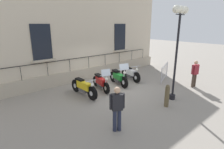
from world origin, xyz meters
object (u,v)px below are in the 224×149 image
pedestrian_standing (195,73)px  pedestrian_walking (117,107)px  bollard (167,96)px  motorcycle_red (101,82)px  lamppost (179,32)px  crowd_barrier (165,72)px  motorcycle_green (119,78)px  motorcycle_yellow (84,87)px  motorcycle_white (131,74)px

pedestrian_standing → pedestrian_walking: (0.34, -6.46, 0.02)m
bollard → motorcycle_red: bearing=-166.0°
pedestrian_standing → motorcycle_red: bearing=-126.2°
lamppost → pedestrian_standing: 3.49m
motorcycle_red → crowd_barrier: 4.46m
motorcycle_red → lamppost: (3.36, 1.85, 2.82)m
motorcycle_red → motorcycle_green: 1.33m
motorcycle_red → pedestrian_standing: pedestrian_standing is taller
lamppost → motorcycle_red: bearing=-151.2°
motorcycle_yellow → motorcycle_white: 3.79m
pedestrian_standing → pedestrian_walking: pedestrian_walking is taller
motorcycle_white → pedestrian_standing: pedestrian_standing is taller
motorcycle_green → crowd_barrier: (1.28, 2.94, 0.10)m
motorcycle_green → lamppost: 4.38m
lamppost → pedestrian_standing: size_ratio=2.76×
motorcycle_white → crowd_barrier: bearing=48.8°
crowd_barrier → bollard: (2.31, -3.36, -0.04)m
motorcycle_yellow → crowd_barrier: bearing=77.2°
motorcycle_green → pedestrian_walking: (3.53, -3.40, 0.44)m
lamppost → pedestrian_walking: 4.57m
motorcycle_white → bollard: 4.14m
motorcycle_white → lamppost: lamppost is taller
motorcycle_white → crowd_barrier: (1.46, 1.67, 0.13)m
motorcycle_white → pedestrian_standing: (3.37, 1.80, 0.45)m
motorcycle_yellow → lamppost: lamppost is taller
motorcycle_red → motorcycle_green: bearing=88.8°
motorcycle_yellow → motorcycle_red: 1.19m
motorcycle_red → motorcycle_white: (-0.15, 2.60, -0.01)m
motorcycle_yellow → pedestrian_standing: bearing=60.6°
motorcycle_green → pedestrian_walking: bearing=-43.9°
motorcycle_yellow → pedestrian_walking: pedestrian_walking is taller
motorcycle_white → lamppost: bearing=-12.1°
bollard → pedestrian_walking: bearing=-91.2°
lamppost → motorcycle_white: bearing=167.9°
motorcycle_yellow → motorcycle_green: (-0.04, 2.51, 0.02)m
motorcycle_red → bollard: 3.73m
motorcycle_yellow → motorcycle_white: (-0.23, 3.78, -0.00)m
motorcycle_green → pedestrian_standing: (3.19, 3.06, 0.42)m
motorcycle_yellow → motorcycle_green: bearing=91.0°
lamppost → crowd_barrier: size_ratio=2.32×
motorcycle_yellow → motorcycle_green: size_ratio=1.11×
motorcycle_red → pedestrian_walking: (3.56, -2.07, 0.46)m
motorcycle_red → bollard: bearing=14.0°
crowd_barrier → motorcycle_white: bearing=-131.2°
pedestrian_standing → motorcycle_yellow: bearing=-119.4°
lamppost → bollard: bearing=-74.2°
motorcycle_yellow → lamppost: 5.29m
bollard → pedestrian_standing: size_ratio=0.66×
motorcycle_white → pedestrian_standing: size_ratio=1.24×
crowd_barrier → pedestrian_walking: size_ratio=1.16×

